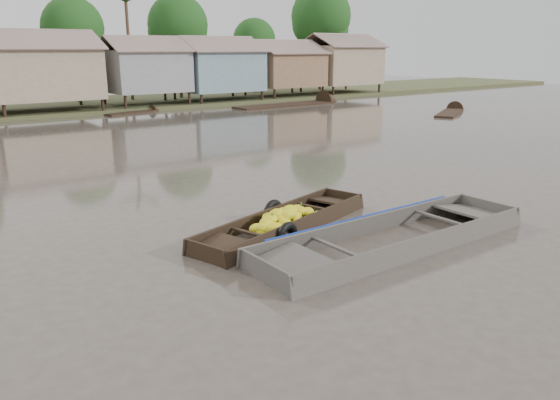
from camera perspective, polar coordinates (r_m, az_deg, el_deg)
ground at (r=11.71m, az=0.56°, el=-5.62°), size 120.00×120.00×0.00m
riverbank at (r=41.72m, az=-23.68°, el=12.77°), size 120.00×12.47×10.22m
banana_boat at (r=13.18m, az=0.31°, el=-2.44°), size 5.67×2.80×0.78m
viewer_boat at (r=12.50m, az=11.80°, el=-4.30°), size 7.16×1.90×0.58m
distant_boats at (r=34.93m, az=-15.10°, el=8.06°), size 46.72×15.26×0.35m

